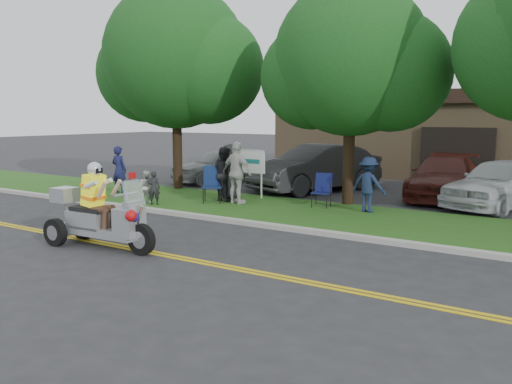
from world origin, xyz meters
The scene contains 24 objects.
ground centered at (0.00, 0.00, 0.00)m, with size 120.00×120.00×0.00m, color #28282B.
centerline_near centered at (0.00, -0.58, 0.01)m, with size 60.00×0.10×0.01m, color gold.
centerline_far centered at (0.00, -0.42, 0.01)m, with size 60.00×0.10×0.01m, color gold.
curb centered at (0.00, 3.05, 0.06)m, with size 60.00×0.25×0.12m, color #A8A89E.
grass_verge centered at (0.00, 5.20, 0.06)m, with size 60.00×4.00×0.10m, color #264E14.
commercial_building centered at (2.00, 18.98, 2.01)m, with size 18.00×8.20×4.00m.
tree_left centered at (-6.44, 7.03, 4.85)m, with size 6.62×5.40×7.78m.
tree_mid centered at (0.55, 7.23, 4.43)m, with size 5.88×4.80×7.05m.
business_sign centered at (-2.90, 6.60, 1.26)m, with size 1.25×0.06×1.75m.
trike_scooter centered at (-1.92, -0.80, 0.67)m, with size 2.91×0.99×1.91m.
lawn_chair_a centered at (0.07, 6.26, 0.69)m, with size 0.62×0.64×1.03m.
lawn_chair_b centered at (-3.32, 5.10, 0.77)m, with size 0.87×0.87×1.18m.
spectator_adult_left centered at (-7.41, 4.85, 0.96)m, with size 0.62×0.41×1.70m, color #181A44.
spectator_adult_mid centered at (-3.16, 5.51, 0.99)m, with size 0.86×0.67×1.78m, color black.
spectator_adult_right centered at (-2.44, 5.25, 1.10)m, with size 1.17×0.49×1.99m, color #B9B8B2.
spectator_chair_a centered at (1.61, 6.15, 0.91)m, with size 1.05×0.60×1.62m, color #172442.
spectator_chair_b centered at (-3.22, 5.93, 1.03)m, with size 0.90×0.59×1.85m, color black.
child_left centered at (-4.54, 3.66, 0.64)m, with size 0.39×0.26×1.07m, color black.
child_right centered at (-5.04, 3.81, 0.62)m, with size 0.50×0.39×1.04m, color beige.
parked_car_far_left centered at (-6.88, 10.04, 0.72)m, with size 1.71×4.25×1.45m, color #A1A4A8.
parked_car_left centered at (-2.00, 9.86, 0.90)m, with size 1.89×5.43×1.79m, color #272729.
parked_car_mid centered at (-2.50, 10.54, 0.76)m, with size 2.54×5.50×1.53m, color black.
parked_car_right centered at (2.60, 10.75, 0.74)m, with size 2.08×5.13×1.49m, color #4A1711.
parked_car_far_right centered at (4.64, 9.57, 0.80)m, with size 1.90×4.71×1.61m, color silver.
Camera 1 is at (7.47, -8.68, 2.93)m, focal length 38.00 mm.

